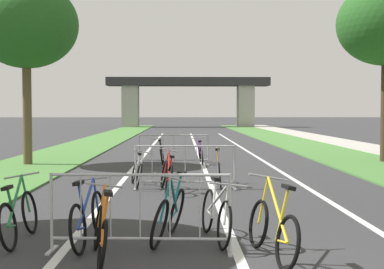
{
  "coord_description": "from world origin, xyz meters",
  "views": [
    {
      "loc": [
        -0.73,
        -3.02,
        1.87
      ],
      "look_at": [
        -0.43,
        12.67,
        1.16
      ],
      "focal_mm": 49.0,
      "sensor_mm": 36.0,
      "label": 1
    }
  ],
  "objects_px": {
    "tree_left_pine_far": "(26,25)",
    "bicycle_teal_2": "(169,214)",
    "bicycle_yellow_1": "(272,229)",
    "bicycle_black_3": "(162,154)",
    "bicycle_orange_0": "(219,171)",
    "crowd_barrier_nearest": "(140,213)",
    "bicycle_white_6": "(216,214)",
    "crowd_barrier_second": "(185,167)",
    "crowd_barrier_third": "(174,150)",
    "bicycle_blue_7": "(89,218)",
    "bicycle_orange_10": "(101,232)",
    "bicycle_red_5": "(167,175)",
    "bicycle_silver_8": "(137,172)",
    "bicycle_green_4": "(19,216)",
    "bicycle_purple_9": "(201,154)"
  },
  "relations": [
    {
      "from": "crowd_barrier_nearest",
      "to": "bicycle_white_6",
      "type": "xyz_separation_m",
      "value": [
        1.04,
        0.6,
        -0.14
      ]
    },
    {
      "from": "bicycle_white_6",
      "to": "bicycle_silver_8",
      "type": "xyz_separation_m",
      "value": [
        -1.6,
        5.48,
        -0.02
      ]
    },
    {
      "from": "crowd_barrier_second",
      "to": "bicycle_silver_8",
      "type": "xyz_separation_m",
      "value": [
        -1.19,
        0.51,
        -0.16
      ]
    },
    {
      "from": "crowd_barrier_nearest",
      "to": "bicycle_silver_8",
      "type": "xyz_separation_m",
      "value": [
        -0.56,
        6.07,
        -0.16
      ]
    },
    {
      "from": "bicycle_black_3",
      "to": "bicycle_white_6",
      "type": "distance_m",
      "value": 11.13
    },
    {
      "from": "bicycle_orange_0",
      "to": "bicycle_black_3",
      "type": "distance_m",
      "value": 5.79
    },
    {
      "from": "bicycle_orange_10",
      "to": "bicycle_white_6",
      "type": "bearing_deg",
      "value": 20.36
    },
    {
      "from": "bicycle_white_6",
      "to": "bicycle_purple_9",
      "type": "xyz_separation_m",
      "value": [
        0.18,
        11.1,
        -0.03
      ]
    },
    {
      "from": "bicycle_yellow_1",
      "to": "bicycle_teal_2",
      "type": "relative_size",
      "value": 1.05
    },
    {
      "from": "bicycle_teal_2",
      "to": "bicycle_white_6",
      "type": "xyz_separation_m",
      "value": [
        0.67,
        0.03,
        -0.01
      ]
    },
    {
      "from": "bicycle_green_4",
      "to": "bicycle_white_6",
      "type": "height_order",
      "value": "bicycle_green_4"
    },
    {
      "from": "crowd_barrier_second",
      "to": "crowd_barrier_third",
      "type": "bearing_deg",
      "value": 93.64
    },
    {
      "from": "bicycle_white_6",
      "to": "bicycle_teal_2",
      "type": "bearing_deg",
      "value": -6.49
    },
    {
      "from": "bicycle_teal_2",
      "to": "bicycle_green_4",
      "type": "relative_size",
      "value": 0.98
    },
    {
      "from": "crowd_barrier_third",
      "to": "bicycle_white_6",
      "type": "bearing_deg",
      "value": -85.85
    },
    {
      "from": "crowd_barrier_nearest",
      "to": "bicycle_yellow_1",
      "type": "xyz_separation_m",
      "value": [
        1.7,
        -0.34,
        -0.15
      ]
    },
    {
      "from": "tree_left_pine_far",
      "to": "bicycle_white_6",
      "type": "bearing_deg",
      "value": -61.26
    },
    {
      "from": "tree_left_pine_far",
      "to": "crowd_barrier_nearest",
      "type": "xyz_separation_m",
      "value": [
        4.73,
        -11.11,
        -4.26
      ]
    },
    {
      "from": "bicycle_orange_0",
      "to": "tree_left_pine_far",
      "type": "bearing_deg",
      "value": 144.37
    },
    {
      "from": "bicycle_orange_0",
      "to": "bicycle_silver_8",
      "type": "relative_size",
      "value": 1.03
    },
    {
      "from": "crowd_barrier_second",
      "to": "bicycle_green_4",
      "type": "relative_size",
      "value": 1.43
    },
    {
      "from": "bicycle_black_3",
      "to": "bicycle_orange_0",
      "type": "bearing_deg",
      "value": -74.03
    },
    {
      "from": "crowd_barrier_nearest",
      "to": "bicycle_red_5",
      "type": "distance_m",
      "value": 5.22
    },
    {
      "from": "tree_left_pine_far",
      "to": "bicycle_teal_2",
      "type": "height_order",
      "value": "tree_left_pine_far"
    },
    {
      "from": "tree_left_pine_far",
      "to": "crowd_barrier_second",
      "type": "xyz_separation_m",
      "value": [
        5.36,
        -5.55,
        -4.26
      ]
    },
    {
      "from": "tree_left_pine_far",
      "to": "bicycle_orange_0",
      "type": "xyz_separation_m",
      "value": [
        6.21,
        -4.99,
        -4.41
      ]
    },
    {
      "from": "crowd_barrier_nearest",
      "to": "bicycle_black_3",
      "type": "xyz_separation_m",
      "value": [
        -0.16,
        11.66,
        -0.17
      ]
    },
    {
      "from": "crowd_barrier_third",
      "to": "bicycle_purple_9",
      "type": "relative_size",
      "value": 1.49
    },
    {
      "from": "crowd_barrier_nearest",
      "to": "bicycle_purple_9",
      "type": "bearing_deg",
      "value": 84.05
    },
    {
      "from": "bicycle_orange_10",
      "to": "crowd_barrier_second",
      "type": "bearing_deg",
      "value": 67.79
    },
    {
      "from": "bicycle_teal_2",
      "to": "bicycle_red_5",
      "type": "xyz_separation_m",
      "value": [
        -0.17,
        4.66,
        -0.02
      ]
    },
    {
      "from": "bicycle_silver_8",
      "to": "bicycle_blue_7",
      "type": "bearing_deg",
      "value": 77.64
    },
    {
      "from": "bicycle_black_3",
      "to": "bicycle_orange_10",
      "type": "xyz_separation_m",
      "value": [
        -0.31,
        -12.01,
        -0.0
      ]
    },
    {
      "from": "crowd_barrier_second",
      "to": "crowd_barrier_third",
      "type": "xyz_separation_m",
      "value": [
        -0.35,
        5.56,
        0.0
      ]
    },
    {
      "from": "crowd_barrier_nearest",
      "to": "bicycle_red_5",
      "type": "height_order",
      "value": "crowd_barrier_nearest"
    },
    {
      "from": "bicycle_teal_2",
      "to": "bicycle_red_5",
      "type": "distance_m",
      "value": 4.66
    },
    {
      "from": "tree_left_pine_far",
      "to": "crowd_barrier_nearest",
      "type": "bearing_deg",
      "value": -66.95
    },
    {
      "from": "crowd_barrier_third",
      "to": "bicycle_orange_10",
      "type": "bearing_deg",
      "value": -93.7
    },
    {
      "from": "bicycle_blue_7",
      "to": "bicycle_orange_10",
      "type": "distance_m",
      "value": 0.8
    },
    {
      "from": "bicycle_teal_2",
      "to": "bicycle_silver_8",
      "type": "bearing_deg",
      "value": -67.35
    },
    {
      "from": "bicycle_black_3",
      "to": "bicycle_red_5",
      "type": "bearing_deg",
      "value": -87.35
    },
    {
      "from": "crowd_barrier_nearest",
      "to": "bicycle_orange_10",
      "type": "bearing_deg",
      "value": -143.23
    },
    {
      "from": "crowd_barrier_nearest",
      "to": "bicycle_purple_9",
      "type": "xyz_separation_m",
      "value": [
        1.22,
        11.69,
        -0.17
      ]
    },
    {
      "from": "bicycle_yellow_1",
      "to": "bicycle_black_3",
      "type": "distance_m",
      "value": 12.15
    },
    {
      "from": "crowd_barrier_nearest",
      "to": "bicycle_orange_0",
      "type": "relative_size",
      "value": 1.41
    },
    {
      "from": "crowd_barrier_second",
      "to": "bicycle_green_4",
      "type": "distance_m",
      "value": 5.55
    },
    {
      "from": "bicycle_teal_2",
      "to": "bicycle_green_4",
      "type": "xyz_separation_m",
      "value": [
        -2.14,
        0.0,
        -0.02
      ]
    },
    {
      "from": "crowd_barrier_second",
      "to": "bicycle_orange_0",
      "type": "bearing_deg",
      "value": 32.86
    },
    {
      "from": "tree_left_pine_far",
      "to": "bicycle_red_5",
      "type": "xyz_separation_m",
      "value": [
        4.92,
        -5.89,
        -4.41
      ]
    },
    {
      "from": "crowd_barrier_nearest",
      "to": "bicycle_orange_10",
      "type": "xyz_separation_m",
      "value": [
        -0.47,
        -0.35,
        -0.17
      ]
    }
  ]
}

